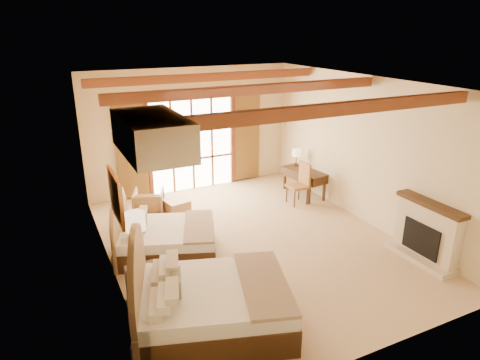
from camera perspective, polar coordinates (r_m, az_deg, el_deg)
floor at (r=8.83m, az=1.61°, el=-8.25°), size 7.00×7.00×0.00m
wall_back at (r=11.30m, az=-6.53°, el=6.65°), size 5.50×0.00×5.50m
wall_left at (r=7.41m, az=-17.52°, el=-1.31°), size 0.00×7.00×7.00m
wall_right at (r=9.73m, az=16.29°, el=3.80°), size 0.00×7.00×7.00m
ceiling at (r=7.85m, az=1.84°, el=12.83°), size 7.00×7.00×0.00m
ceiling_beams at (r=7.86m, az=1.83°, el=11.96°), size 5.39×4.60×0.18m
french_doors at (r=11.33m, az=-6.36°, el=4.86°), size 3.95×0.08×2.60m
fireplace at (r=8.71m, az=23.54°, el=-6.69°), size 0.46×1.40×1.16m
painting at (r=6.67m, az=-16.22°, el=-2.16°), size 0.06×0.95×0.75m
canopy_valance at (r=5.19m, az=-11.67°, el=5.97°), size 0.70×1.40×0.45m
bed_near at (r=6.35m, az=-5.01°, el=-16.10°), size 2.65×2.23×1.44m
bed_far at (r=8.33m, az=-10.63°, el=-7.59°), size 2.29×1.94×1.21m
nightstand at (r=7.06m, az=-12.53°, el=-13.75°), size 0.51×0.51×0.61m
floor_lamp at (r=6.69m, az=-13.81°, el=-6.12°), size 0.32×0.32×1.52m
armchair at (r=10.09m, az=-12.05°, el=-3.02°), size 0.87×0.88×0.63m
ottoman at (r=10.06m, az=-8.43°, el=-3.65°), size 0.59×0.59×0.37m
desk at (r=11.19m, az=8.51°, el=-0.23°), size 0.72×1.31×0.67m
desk_chair at (r=10.64m, az=7.73°, el=-1.48°), size 0.45×0.45×1.03m
desk_lamp at (r=11.34m, az=7.54°, el=3.54°), size 0.22×0.22×0.45m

